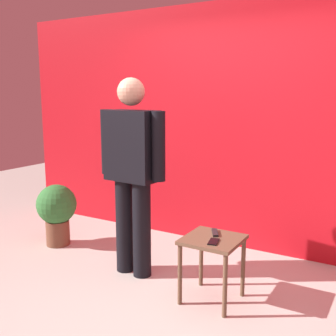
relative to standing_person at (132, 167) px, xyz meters
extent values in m
plane|color=#B7B2A8|center=(0.52, -0.46, -1.02)|extent=(12.00, 12.00, 0.00)
cube|color=red|center=(0.52, 1.19, 0.30)|extent=(5.77, 0.12, 2.63)
cylinder|color=black|center=(-0.10, 0.01, -0.57)|extent=(0.18, 0.18, 0.90)
cylinder|color=black|center=(0.10, -0.01, -0.57)|extent=(0.18, 0.18, 0.90)
cube|color=black|center=(0.00, 0.00, 0.20)|extent=(0.50, 0.28, 0.63)
cube|color=silver|center=(0.01, 0.13, 0.23)|extent=(0.14, 0.02, 0.53)
cube|color=#B2333D|center=(0.01, 0.13, 0.21)|extent=(0.05, 0.01, 0.48)
cylinder|color=black|center=(-0.30, 0.02, 0.21)|extent=(0.13, 0.13, 0.60)
cylinder|color=black|center=(0.30, -0.02, 0.21)|extent=(0.13, 0.13, 0.60)
sphere|color=tan|center=(0.00, 0.00, 0.68)|extent=(0.25, 0.25, 0.25)
cube|color=brown|center=(0.86, -0.10, -0.49)|extent=(0.45, 0.45, 0.03)
cylinder|color=brown|center=(0.66, -0.30, -0.76)|extent=(0.04, 0.04, 0.51)
cylinder|color=brown|center=(1.05, -0.30, -0.76)|extent=(0.04, 0.04, 0.51)
cylinder|color=brown|center=(0.66, 0.09, -0.76)|extent=(0.04, 0.04, 0.51)
cylinder|color=brown|center=(1.05, 0.09, -0.76)|extent=(0.04, 0.04, 0.51)
cube|color=black|center=(0.90, -0.19, -0.47)|extent=(0.10, 0.16, 0.01)
cube|color=black|center=(0.83, -0.01, -0.47)|extent=(0.12, 0.17, 0.02)
cylinder|color=brown|center=(-1.16, 0.16, -0.88)|extent=(0.26, 0.26, 0.28)
sphere|color=#2D7233|center=(-1.16, 0.16, -0.55)|extent=(0.44, 0.44, 0.44)
camera|label=1|loc=(2.13, -2.97, 0.66)|focal=43.61mm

